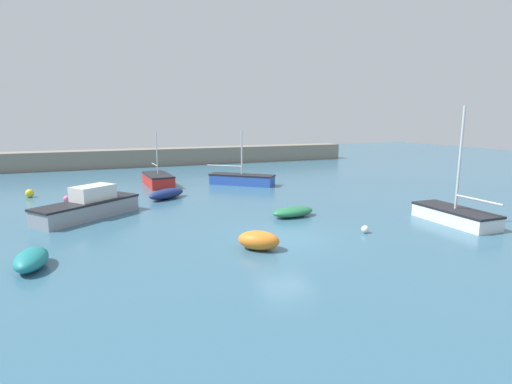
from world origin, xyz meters
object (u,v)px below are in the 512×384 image
(fishing_dinghy_green, at_px, (31,259))
(sailboat_short_mast, at_px, (242,179))
(open_tender_yellow, at_px, (293,212))
(mooring_buoy_pink, at_px, (67,199))
(rowboat_blue_near, at_px, (167,194))
(sailboat_tall_mast, at_px, (455,215))
(mooring_buoy_white, at_px, (365,229))
(cabin_cruiser_white, at_px, (89,206))
(mooring_buoy_yellow, at_px, (30,193))
(sailboat_twin_hulled, at_px, (158,180))
(dinghy_near_pier, at_px, (259,240))

(fishing_dinghy_green, distance_m, sailboat_short_mast, 20.67)
(open_tender_yellow, distance_m, sailboat_short_mast, 11.72)
(open_tender_yellow, distance_m, mooring_buoy_pink, 15.46)
(rowboat_blue_near, distance_m, sailboat_tall_mast, 18.41)
(open_tender_yellow, bearing_deg, rowboat_blue_near, 121.01)
(mooring_buoy_white, bearing_deg, open_tender_yellow, 112.87)
(mooring_buoy_white, bearing_deg, mooring_buoy_pink, 136.45)
(cabin_cruiser_white, height_order, sailboat_tall_mast, sailboat_tall_mast)
(sailboat_tall_mast, bearing_deg, mooring_buoy_yellow, 53.97)
(mooring_buoy_pink, bearing_deg, mooring_buoy_white, -43.55)
(fishing_dinghy_green, relative_size, sailboat_short_mast, 0.45)
(sailboat_twin_hulled, bearing_deg, mooring_buoy_yellow, -83.53)
(sailboat_tall_mast, bearing_deg, rowboat_blue_near, 47.65)
(sailboat_twin_hulled, xyz_separation_m, fishing_dinghy_green, (-7.29, -17.40, -0.15))
(open_tender_yellow, bearing_deg, cabin_cruiser_white, 153.32)
(mooring_buoy_pink, bearing_deg, fishing_dinghy_green, -92.39)
(sailboat_short_mast, distance_m, mooring_buoy_white, 16.00)
(sailboat_tall_mast, relative_size, fishing_dinghy_green, 2.64)
(fishing_dinghy_green, height_order, sailboat_short_mast, sailboat_short_mast)
(rowboat_blue_near, xyz_separation_m, sailboat_tall_mast, (13.46, -12.56, 0.10))
(sailboat_twin_hulled, height_order, dinghy_near_pier, sailboat_twin_hulled)
(mooring_buoy_yellow, bearing_deg, dinghy_near_pier, -57.09)
(sailboat_tall_mast, relative_size, mooring_buoy_pink, 12.82)
(rowboat_blue_near, relative_size, mooring_buoy_pink, 6.49)
(sailboat_short_mast, distance_m, mooring_buoy_yellow, 16.11)
(sailboat_tall_mast, height_order, mooring_buoy_pink, sailboat_tall_mast)
(mooring_buoy_yellow, bearing_deg, sailboat_short_mast, -2.11)
(open_tender_yellow, height_order, dinghy_near_pier, dinghy_near_pier)
(sailboat_tall_mast, distance_m, mooring_buoy_pink, 24.24)
(sailboat_twin_hulled, distance_m, mooring_buoy_white, 19.67)
(rowboat_blue_near, bearing_deg, mooring_buoy_yellow, 120.14)
(mooring_buoy_pink, bearing_deg, mooring_buoy_yellow, 130.60)
(fishing_dinghy_green, bearing_deg, rowboat_blue_near, 154.00)
(sailboat_short_mast, xyz_separation_m, mooring_buoy_white, (0.75, -15.98, -0.29))
(fishing_dinghy_green, height_order, mooring_buoy_yellow, fishing_dinghy_green)
(sailboat_twin_hulled, distance_m, sailboat_short_mast, 7.08)
(sailboat_tall_mast, xyz_separation_m, dinghy_near_pier, (-11.60, -0.12, -0.05))
(cabin_cruiser_white, bearing_deg, mooring_buoy_yellow, -100.76)
(sailboat_short_mast, relative_size, mooring_buoy_white, 13.83)
(rowboat_blue_near, relative_size, sailboat_short_mast, 0.61)
(sailboat_tall_mast, xyz_separation_m, mooring_buoy_yellow, (-22.56, 16.81, -0.17))
(mooring_buoy_white, xyz_separation_m, mooring_buoy_pink, (-14.23, 13.53, 0.06))
(sailboat_twin_hulled, distance_m, fishing_dinghy_green, 18.87)
(open_tender_yellow, bearing_deg, sailboat_tall_mast, -36.62)
(rowboat_blue_near, xyz_separation_m, sailboat_short_mast, (7.00, 3.66, 0.12))
(cabin_cruiser_white, xyz_separation_m, fishing_dinghy_green, (-1.98, -7.77, -0.31))
(mooring_buoy_yellow, height_order, mooring_buoy_pink, mooring_buoy_yellow)
(sailboat_tall_mast, xyz_separation_m, mooring_buoy_pink, (-19.95, 13.77, -0.22))
(rowboat_blue_near, bearing_deg, dinghy_near_pier, -116.47)
(open_tender_yellow, bearing_deg, fishing_dinghy_green, -170.27)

